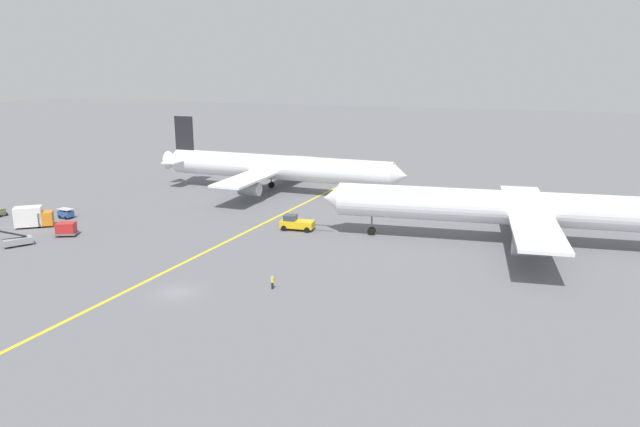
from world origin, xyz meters
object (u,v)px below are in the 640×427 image
Objects in this scene: gse_gpu_cart_small at (0,212)px; gse_catering_truck_tall at (33,217)px; gse_baggage_cart_near_cluster at (66,213)px; gse_belt_loader_portside at (17,241)px; airliner_at_gate_left at (277,168)px; pushback_tug at (296,223)px; airliner_being_pushed at (515,209)px; gse_container_dolly_flat at (66,229)px; ground_crew_ramp_agent_by_cones at (272,282)px.

gse_catering_truck_tall is at bearing -18.23° from gse_gpu_cart_small.
gse_baggage_cart_near_cluster is 16.27m from gse_belt_loader_portside.
airliner_at_gate_left is 6.26× the size of pushback_tug.
pushback_tug is 43.83m from gse_catering_truck_tall.
gse_catering_truck_tall reaches higher than gse_belt_loader_portside.
airliner_being_pushed reaches higher than gse_catering_truck_tall.
gse_baggage_cart_near_cluster is at bearing 82.52° from gse_catering_truck_tall.
gse_catering_truck_tall is (-41.83, -13.07, 0.59)m from pushback_tug.
gse_container_dolly_flat is (20.22, -6.08, 0.38)m from gse_gpu_cart_small.
airliner_at_gate_left is 41.97m from gse_baggage_cart_near_cluster.
gse_container_dolly_flat is at bearing -154.95° from pushback_tug.
gse_catering_truck_tall is at bearing -162.65° from pushback_tug.
gse_container_dolly_flat is (-66.67, -18.93, -4.37)m from airliner_being_pushed.
gse_catering_truck_tall is 3.66× the size of ground_crew_ramp_agent_by_cones.
ground_crew_ramp_agent_by_cones is at bearing -74.65° from pushback_tug.
airliner_at_gate_left reaches higher than ground_crew_ramp_agent_by_cones.
gse_baggage_cart_near_cluster is at bearing 107.58° from gse_belt_loader_portside.
gse_catering_truck_tall is 2.63× the size of gse_gpu_cart_small.
gse_gpu_cart_small is 21.37m from gse_belt_loader_portside.
gse_gpu_cart_small is at bearing -137.72° from airliner_at_gate_left.
airliner_being_pushed is at bearing 20.18° from gse_belt_loader_portside.
gse_belt_loader_portside is at bearing -72.42° from gse_baggage_cart_near_cluster.
pushback_tug is 2.99× the size of gse_baggage_cart_near_cluster.
gse_gpu_cart_small is at bearing 165.13° from ground_crew_ramp_agent_by_cones.
gse_gpu_cart_small reaches higher than gse_baggage_cart_near_cluster.
gse_gpu_cart_small is at bearing -171.59° from airliner_being_pushed.
gse_belt_loader_portside is at bearing -36.78° from gse_gpu_cart_small.
ground_crew_ramp_agent_by_cones is at bearing -13.92° from gse_container_dolly_flat.
pushback_tug is at bearing 9.95° from gse_gpu_cart_small.
airliner_being_pushed is at bearing 8.41° from gse_gpu_cart_small.
gse_baggage_cart_near_cluster is at bearing 132.36° from gse_container_dolly_flat.
airliner_at_gate_left reaches higher than gse_gpu_cart_small.
gse_container_dolly_flat is (-18.36, -41.15, -4.00)m from airliner_at_gate_left.
ground_crew_ramp_agent_by_cones is at bearing -14.07° from gse_catering_truck_tall.
airliner_at_gate_left is 8.89× the size of gse_catering_truck_tall.
gse_gpu_cart_small is 0.49× the size of gse_belt_loader_portside.
airliner_at_gate_left reaches higher than pushback_tug.
gse_gpu_cart_small is (-11.36, 3.74, -0.96)m from gse_catering_truck_tall.
airliner_being_pushed reaches higher than gse_gpu_cart_small.
ground_crew_ramp_agent_by_cones is (21.56, -51.04, -4.30)m from airliner_at_gate_left.
gse_belt_loader_portside is 1.25× the size of gse_container_dolly_flat.
gse_catering_truck_tall is at bearing 165.93° from ground_crew_ramp_agent_by_cones.
ground_crew_ramp_agent_by_cones is (47.93, -18.68, 0.01)m from gse_baggage_cart_near_cluster.
pushback_tug reaches higher than gse_baggage_cart_near_cluster.
gse_baggage_cart_near_cluster is 1.73× the size of ground_crew_ramp_agent_by_cones.
pushback_tug is 1.42× the size of gse_catering_truck_tall.
gse_belt_loader_portside reaches higher than gse_baggage_cart_near_cluster.
airliner_being_pushed is at bearing 15.85° from gse_container_dolly_flat.
gse_gpu_cart_small is at bearing -167.47° from gse_baggage_cart_near_cluster.
airliner_at_gate_left is 29.87m from pushback_tug.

